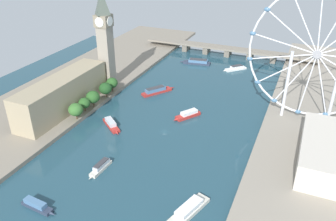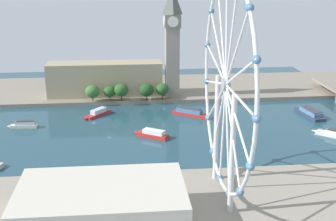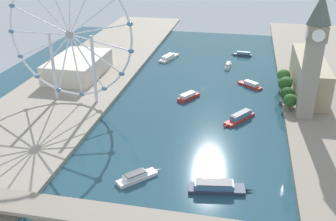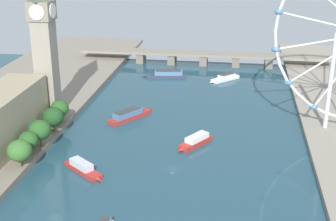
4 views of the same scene
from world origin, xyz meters
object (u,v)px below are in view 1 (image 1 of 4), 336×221
clock_tower (105,38)px  tour_boat_6 (197,62)px  tour_boat_7 (101,167)px  river_bridge (228,50)px  tour_boat_0 (187,211)px  tour_boat_4 (157,91)px  ferris_wheel (317,56)px  tour_boat_1 (188,115)px  tour_boat_5 (236,68)px  parliament_block (63,94)px  tour_boat_2 (111,124)px  tour_boat_3 (37,205)px

clock_tower → tour_boat_6: clock_tower is taller
clock_tower → tour_boat_7: clock_tower is taller
river_bridge → tour_boat_0: (45.04, -259.16, -5.14)m
river_bridge → tour_boat_4: river_bridge is taller
ferris_wheel → tour_boat_1: 104.48m
clock_tower → tour_boat_1: 101.53m
tour_boat_4 → tour_boat_6: 87.70m
tour_boat_1 → tour_boat_4: (-42.37, 31.42, 0.21)m
ferris_wheel → tour_boat_5: size_ratio=4.40×
ferris_wheel → tour_boat_1: bearing=-162.4°
tour_boat_0 → parliament_block: bearing=-99.5°
tour_boat_2 → tour_boat_5: (59.96, 154.47, -0.05)m
tour_boat_0 → tour_boat_6: tour_boat_6 is taller
tour_boat_2 → tour_boat_4: (6.59, 68.49, 0.42)m
parliament_block → tour_boat_4: parliament_block is taller
tour_boat_3 → tour_boat_7: size_ratio=1.08×
tour_boat_1 → tour_boat_6: (-32.87, 118.60, 0.17)m
tour_boat_4 → tour_boat_6: (9.50, 87.18, -0.03)m
tour_boat_0 → tour_boat_2: (-85.64, 63.03, -0.10)m
tour_boat_7 → ferris_wheel: bearing=138.7°
clock_tower → ferris_wheel: ferris_wheel is taller
tour_boat_3 → tour_boat_6: bearing=93.2°
clock_tower → tour_boat_0: 180.46m
tour_boat_1 → tour_boat_7: bearing=15.6°
tour_boat_0 → tour_boat_2: tour_boat_0 is taller
clock_tower → parliament_block: size_ratio=0.94×
tour_boat_3 → tour_boat_1: bearing=77.5°
parliament_block → tour_boat_4: size_ratio=3.05×
river_bridge → clock_tower: bearing=-120.1°
tour_boat_6 → clock_tower: bearing=51.9°
tour_boat_0 → tour_boat_3: (-76.57, -27.99, -0.09)m
tour_boat_1 → tour_boat_7: (-26.73, -85.85, -0.05)m
clock_tower → ferris_wheel: (173.49, 4.97, 6.36)m
tour_boat_3 → tour_boat_4: 159.53m
ferris_wheel → tour_boat_7: size_ratio=4.76×
river_bridge → tour_boat_3: bearing=-96.3°
river_bridge → tour_boat_4: bearing=-104.9°
river_bridge → tour_boat_1: river_bridge is taller
ferris_wheel → tour_boat_3: ferris_wheel is taller
parliament_block → ferris_wheel: bearing=18.2°
ferris_wheel → tour_boat_5: (-74.97, 90.13, -53.00)m
tour_boat_5 → tour_boat_7: size_ratio=1.08×
tour_boat_0 → tour_boat_4: size_ratio=1.19×
tour_boat_2 → tour_boat_6: tour_boat_6 is taller
tour_boat_5 → tour_boat_1: bearing=38.4°
tour_boat_1 → tour_boat_2: (-48.96, -37.07, -0.21)m
tour_boat_1 → tour_boat_5: tour_boat_1 is taller
parliament_block → tour_boat_0: 149.60m
river_bridge → tour_boat_6: river_bridge is taller
river_bridge → tour_boat_6: (-24.51, -40.45, -4.86)m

